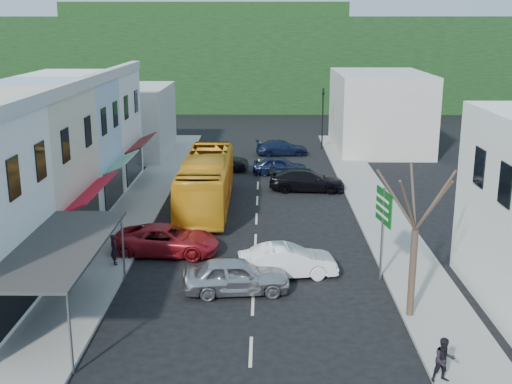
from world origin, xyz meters
The scene contains 20 objects.
ground centered at (0.00, 0.00, 0.00)m, with size 120.00×120.00×0.00m, color black.
sidewalk_left centered at (-7.50, 10.00, 0.07)m, with size 3.00×52.00×0.15m, color gray.
sidewalk_right centered at (7.50, 10.00, 0.07)m, with size 3.00×52.00×0.15m, color gray.
shopfront_row centered at (-12.49, 5.00, 4.00)m, with size 8.25×30.00×8.00m.
distant_block_left centered at (-12.00, 27.00, 3.00)m, with size 8.00×10.00×6.00m, color #B7B2A8.
distant_block_right centered at (11.00, 30.00, 3.50)m, with size 8.00×12.00×7.00m, color #B7B2A8.
hillside centered at (-1.45, 65.09, 6.73)m, with size 80.00×26.00×14.00m.
bus centered at (-3.20, 10.37, 1.55)m, with size 2.50×11.60×3.10m, color #F9AC1E.
car_silver centered at (-0.75, -2.83, 0.70)m, with size 1.80×4.40×1.40m, color #ABABB0.
car_white centered at (1.55, -0.94, 0.70)m, with size 1.80×4.40×1.40m, color white.
car_red centered at (-4.48, 1.97, 0.70)m, with size 1.90×4.60×1.40m, color maroon.
car_black_near centered at (3.44, 14.63, 0.70)m, with size 1.84×4.50×1.40m, color black.
car_navy_mid centered at (1.67, 19.38, 0.70)m, with size 1.80×4.40×1.40m, color #0F1732.
car_black_far centered at (-3.09, 20.72, 0.70)m, with size 1.80×4.40×1.40m, color black.
car_navy_far centered at (1.99, 26.84, 0.70)m, with size 1.84×4.50×1.40m, color #0F1732.
pedestrian_left centered at (-6.72, 0.12, 1.00)m, with size 0.60×0.40×1.70m, color black.
pedestrian_right centered at (6.30, -10.13, 1.00)m, with size 0.70×0.44×1.70m, color black.
direction_sign centered at (5.80, -1.31, 2.19)m, with size 0.53×1.98×4.38m, color #0A5616, non-canonical shape.
street_tree centered at (6.30, -5.21, 3.71)m, with size 2.38×2.38×7.43m, color #392A20, non-canonical shape.
traffic_signal centered at (5.80, 29.88, 2.80)m, with size 0.92×1.24×5.59m, color black, non-canonical shape.
Camera 1 is at (0.46, -28.78, 11.53)m, focal length 45.00 mm.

